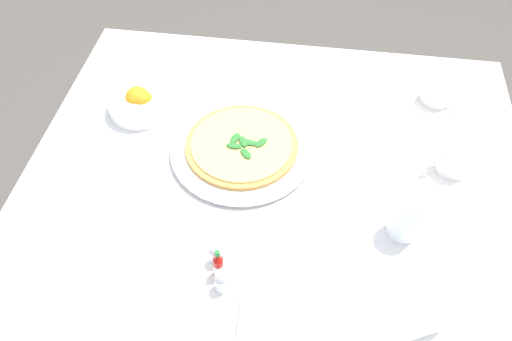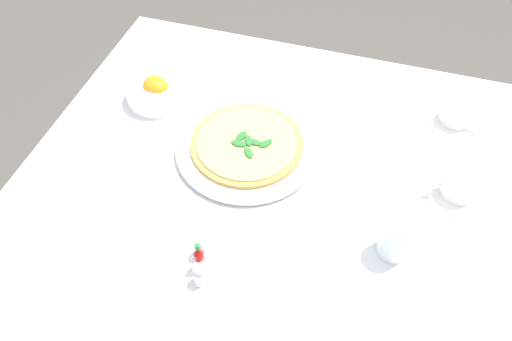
# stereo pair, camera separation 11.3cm
# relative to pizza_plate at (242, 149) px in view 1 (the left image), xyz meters

# --- Properties ---
(ground_plane) EXTENTS (8.00, 8.00, 0.00)m
(ground_plane) POSITION_rel_pizza_plate_xyz_m (-0.14, -0.09, -0.74)
(ground_plane) COLOR #4C4742
(dining_table) EXTENTS (1.14, 1.14, 0.73)m
(dining_table) POSITION_rel_pizza_plate_xyz_m (-0.14, -0.09, -0.14)
(dining_table) COLOR white
(dining_table) RESTS_ON ground_plane
(pizza_plate) EXTENTS (0.33, 0.33, 0.02)m
(pizza_plate) POSITION_rel_pizza_plate_xyz_m (0.00, 0.00, 0.00)
(pizza_plate) COLOR white
(pizza_plate) RESTS_ON dining_table
(pizza) EXTENTS (0.26, 0.26, 0.02)m
(pizza) POSITION_rel_pizza_plate_xyz_m (-0.00, -0.00, 0.01)
(pizza) COLOR #C68E47
(pizza) RESTS_ON pizza_plate
(coffee_cup_back_corner) EXTENTS (0.13, 0.13, 0.06)m
(coffee_cup_back_corner) POSITION_rel_pizza_plate_xyz_m (0.24, -0.46, 0.02)
(coffee_cup_back_corner) COLOR white
(coffee_cup_back_corner) RESTS_ON dining_table
(coffee_cup_near_left) EXTENTS (0.13, 0.13, 0.07)m
(coffee_cup_near_left) POSITION_rel_pizza_plate_xyz_m (0.01, -0.48, 0.02)
(coffee_cup_near_left) COLOR white
(coffee_cup_near_left) RESTS_ON dining_table
(water_glass_left_edge) EXTENTS (0.07, 0.07, 0.11)m
(water_glass_left_edge) POSITION_rel_pizza_plate_xyz_m (-0.17, -0.36, 0.04)
(water_glass_left_edge) COLOR white
(water_glass_left_edge) RESTS_ON dining_table
(citrus_bowl) EXTENTS (0.15, 0.15, 0.07)m
(citrus_bowl) POSITION_rel_pizza_plate_xyz_m (0.10, 0.28, 0.02)
(citrus_bowl) COLOR white
(citrus_bowl) RESTS_ON dining_table
(hot_sauce_bottle) EXTENTS (0.02, 0.02, 0.08)m
(hot_sauce_bottle) POSITION_rel_pizza_plate_xyz_m (-0.32, -0.01, 0.02)
(hot_sauce_bottle) COLOR #B7140F
(hot_sauce_bottle) RESTS_ON dining_table
(salt_shaker) EXTENTS (0.03, 0.03, 0.06)m
(salt_shaker) POSITION_rel_pizza_plate_xyz_m (-0.29, 0.00, 0.01)
(salt_shaker) COLOR white
(salt_shaker) RESTS_ON dining_table
(pepper_shaker) EXTENTS (0.03, 0.03, 0.06)m
(pepper_shaker) POSITION_rel_pizza_plate_xyz_m (-0.35, -0.02, 0.01)
(pepper_shaker) COLOR white
(pepper_shaker) RESTS_ON dining_table
(menu_card) EXTENTS (0.04, 0.08, 0.06)m
(menu_card) POSITION_rel_pizza_plate_xyz_m (-0.40, -0.38, 0.02)
(menu_card) COLOR white
(menu_card) RESTS_ON dining_table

